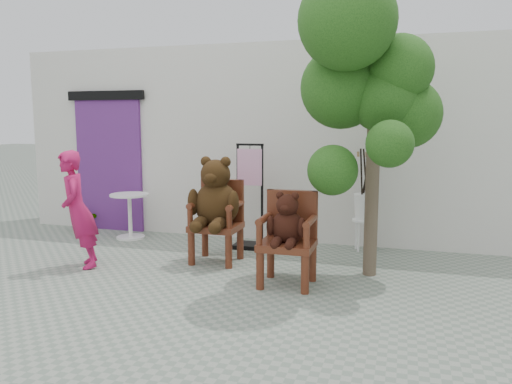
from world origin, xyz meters
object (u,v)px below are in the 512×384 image
Objects in this scene: chair_big at (216,204)px; person at (78,210)px; chair_small at (288,229)px; cafe_table at (130,211)px; tree at (371,80)px; display_stand at (250,208)px; stool_bucket at (364,206)px.

person is at bearing -154.40° from chair_big.
chair_big reaches higher than chair_small.
chair_small is (1.10, -0.63, -0.14)m from chair_big.
tree is (3.70, -0.93, 1.84)m from cafe_table.
tree reaches higher than cafe_table.
tree reaches higher than person.
display_stand is 2.57m from tree.
tree is (3.46, 0.68, 1.55)m from person.
display_stand is at bearing 121.77° from chair_small.
person is 2.08× the size of cafe_table.
chair_small is 1.71m from display_stand.
display_stand is (0.20, 0.82, -0.19)m from chair_big.
chair_big is 1.96× the size of cafe_table.
display_stand reaches higher than chair_small.
stool_bucket is 2.03m from tree.
tree is (1.91, -0.06, 1.51)m from chair_big.
cafe_table is (-1.79, 0.86, -0.33)m from chair_big.
tree is (1.71, -0.89, 1.70)m from display_stand.
tree reaches higher than chair_small.
stool_bucket is (1.80, 1.13, -0.13)m from chair_big.
display_stand is at bearing 76.22° from chair_big.
person is 2.35m from display_stand.
chair_big is 2.44m from tree.
cafe_table is at bearing 177.11° from display_stand.
chair_small reaches higher than cafe_table.
chair_small is at bearing 56.40° from person.
tree is (0.12, -1.19, 1.64)m from stool_bucket.
cafe_table is (-0.24, 1.60, -0.29)m from person.
cafe_table is at bearing 152.70° from chair_small.
person is at bearing -139.91° from display_stand.
chair_small is at bearing -29.64° from chair_big.
display_stand is at bearing -1.15° from cafe_table.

